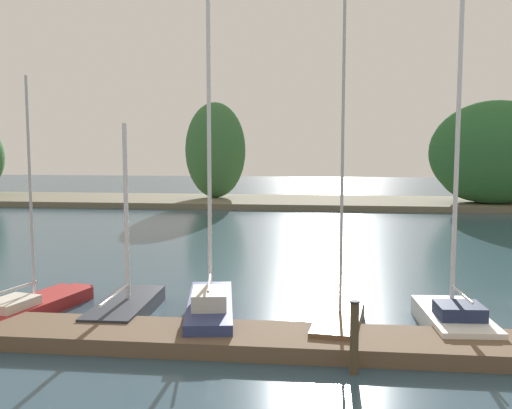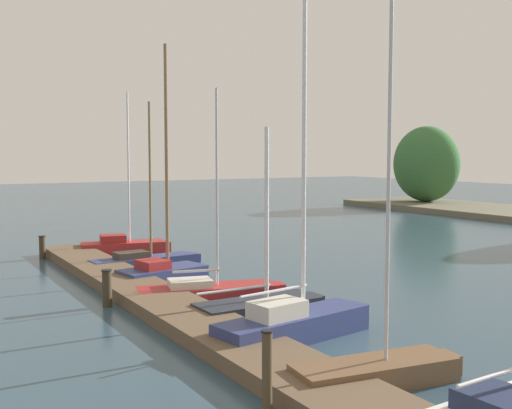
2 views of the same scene
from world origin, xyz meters
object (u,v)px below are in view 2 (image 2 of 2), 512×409
at_px(sailboat_2, 164,267).
at_px(sailboat_6, 382,367).
at_px(sailboat_3, 211,289).
at_px(mooring_piling_0, 42,247).
at_px(sailboat_4, 263,304).
at_px(sailboat_1, 147,258).
at_px(sailboat_5, 297,320).
at_px(mooring_piling_2, 267,373).
at_px(sailboat_0, 126,245).
at_px(mooring_piling_1, 107,288).

distance_m(sailboat_2, sailboat_6, 11.07).
bearing_deg(sailboat_3, mooring_piling_0, 120.40).
bearing_deg(sailboat_4, sailboat_3, 95.93).
xyz_separation_m(sailboat_1, sailboat_5, (10.72, -0.30, 0.15)).
distance_m(sailboat_6, mooring_piling_0, 17.85).
distance_m(sailboat_2, sailboat_5, 7.87).
xyz_separation_m(sailboat_2, mooring_piling_2, (11.28, -2.75, 0.28)).
bearing_deg(sailboat_0, sailboat_5, -81.00).
xyz_separation_m(sailboat_5, mooring_piling_1, (-5.24, -2.88, 0.08)).
height_order(mooring_piling_0, mooring_piling_2, mooring_piling_2).
relative_size(sailboat_1, sailboat_2, 0.79).
height_order(sailboat_5, sailboat_6, sailboat_5).
xyz_separation_m(sailboat_1, sailboat_2, (2.85, -0.42, 0.15)).
bearing_deg(sailboat_1, sailboat_5, -94.94).
height_order(sailboat_1, sailboat_3, sailboat_1).
xyz_separation_m(sailboat_6, mooring_piling_0, (-17.67, -2.52, 0.16)).
relative_size(mooring_piling_1, mooring_piling_2, 0.72).
bearing_deg(sailboat_1, sailboat_6, -95.56).
relative_size(sailboat_2, sailboat_4, 1.58).
relative_size(sailboat_0, sailboat_6, 0.88).
bearing_deg(mooring_piling_0, mooring_piling_1, -0.76).
bearing_deg(mooring_piling_1, mooring_piling_0, 179.24).
height_order(sailboat_6, mooring_piling_2, sailboat_6).
xyz_separation_m(sailboat_4, mooring_piling_2, (5.71, -3.33, 0.45)).
bearing_deg(mooring_piling_1, sailboat_0, 158.48).
bearing_deg(mooring_piling_0, sailboat_4, 14.85).
height_order(sailboat_5, mooring_piling_2, sailboat_5).
distance_m(sailboat_5, mooring_piling_1, 5.99).
bearing_deg(sailboat_0, sailboat_4, -79.29).
height_order(sailboat_0, sailboat_2, sailboat_2).
xyz_separation_m(mooring_piling_1, mooring_piling_2, (8.65, 0.02, 0.20)).
bearing_deg(mooring_piling_0, sailboat_5, 10.80).
relative_size(sailboat_4, sailboat_6, 0.64).
bearing_deg(sailboat_0, sailboat_1, -84.22).
distance_m(sailboat_3, mooring_piling_0, 10.07).
distance_m(sailboat_1, mooring_piling_0, 4.85).
bearing_deg(sailboat_5, sailboat_0, 77.59).
bearing_deg(sailboat_2, mooring_piling_1, -146.57).
bearing_deg(sailboat_6, sailboat_3, 94.44).
height_order(sailboat_0, mooring_piling_2, sailboat_0).
relative_size(sailboat_6, mooring_piling_2, 5.41).
bearing_deg(sailboat_1, sailboat_4, -92.21).
bearing_deg(sailboat_6, sailboat_2, 96.55).
relative_size(sailboat_3, sailboat_5, 0.73).
bearing_deg(mooring_piling_2, sailboat_3, 159.95).
xyz_separation_m(sailboat_2, sailboat_5, (7.87, 0.12, 0.01)).
xyz_separation_m(sailboat_1, mooring_piling_1, (5.47, -3.19, 0.23)).
distance_m(sailboat_0, mooring_piling_1, 9.69).
xyz_separation_m(sailboat_1, sailboat_3, (5.88, -0.16, -0.05)).
xyz_separation_m(sailboat_2, sailboat_6, (11.07, -0.12, -0.13)).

